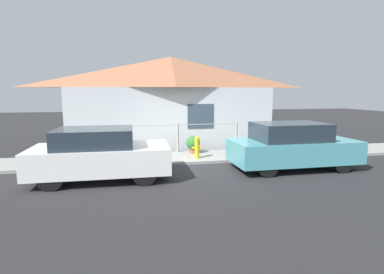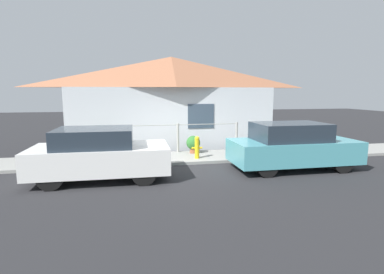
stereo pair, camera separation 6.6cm
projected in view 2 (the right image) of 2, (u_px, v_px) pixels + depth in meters
name	position (u px, v px, depth m)	size (l,w,h in m)	color
ground_plane	(186.00, 165.00, 10.02)	(60.00, 60.00, 0.00)	#262628
sidewalk	(181.00, 158.00, 10.94)	(24.00, 1.92, 0.10)	gray
house	(172.00, 77.00, 12.90)	(8.96, 2.23, 3.93)	silver
fence	(178.00, 136.00, 11.63)	(4.90, 0.10, 1.12)	#999993
car_left	(100.00, 154.00, 8.30)	(3.74, 1.85, 1.44)	white
car_right	(292.00, 146.00, 9.43)	(3.94, 1.72, 1.47)	teal
fire_hydrant	(197.00, 147.00, 10.53)	(0.38, 0.17, 0.79)	yellow
potted_plant_near_hydrant	(193.00, 143.00, 11.46)	(0.54, 0.54, 0.67)	#9E5638
potted_plant_by_fence	(103.00, 148.00, 10.66)	(0.53, 0.53, 0.66)	#9E5638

